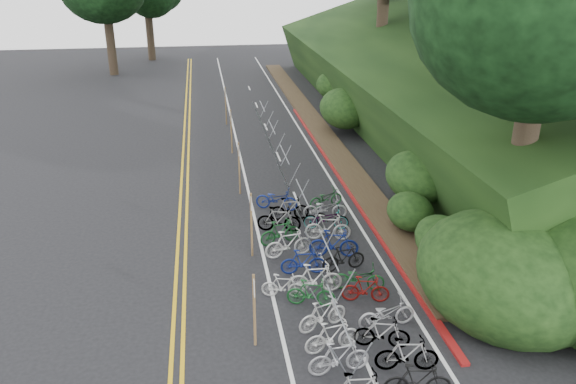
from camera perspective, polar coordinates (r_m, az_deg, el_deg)
name	(u,v)px	position (r m, az deg, el deg)	size (l,w,h in m)	color
ground	(248,341)	(16.72, -4.08, -14.87)	(120.00, 120.00, 0.00)	black
road_markings	(242,201)	(25.50, -4.66, -0.92)	(7.47, 80.00, 0.01)	gold
red_curb	(341,179)	(27.98, 5.43, 1.34)	(0.25, 28.00, 0.10)	maroon
embankment	(431,93)	(35.94, 14.29, 9.74)	(14.30, 48.14, 9.11)	black
bike_rack_front	(338,322)	(16.08, 5.14, -12.98)	(1.12, 2.94, 1.12)	gray
bike_racks_rest	(285,160)	(28.12, -0.36, 3.30)	(1.14, 23.00, 1.17)	gray
signpost_near	(254,305)	(15.80, -3.45, -11.43)	(0.08, 0.40, 2.30)	brown
signposts_rest	(235,145)	(28.65, -5.43, 4.78)	(0.08, 18.40, 2.50)	brown
bike_front	(283,286)	(18.30, -0.51, -9.52)	(1.42, 0.40, 0.85)	beige
bike_valet	(327,262)	(19.50, 4.00, -7.13)	(3.44, 13.82, 1.09)	slate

